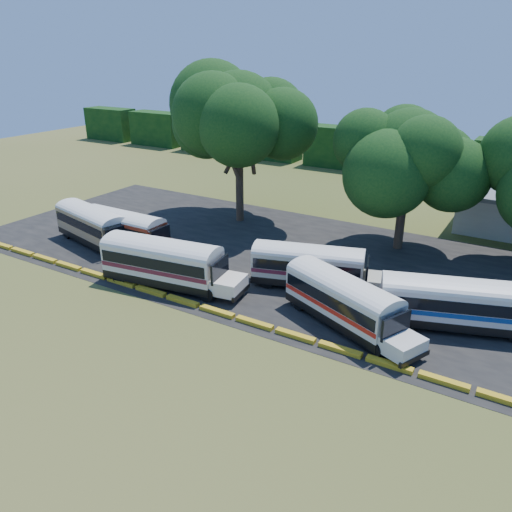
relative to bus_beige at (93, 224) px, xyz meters
The scene contains 12 objects.
ground 19.84m from the bus_beige, 17.66° to the right, with size 160.00×160.00×0.00m, color #394B19.
asphalt_strip 20.79m from the bus_beige, 16.89° to the left, with size 64.00×24.00×0.02m, color black.
curb 19.54m from the bus_beige, 14.85° to the right, with size 53.70×0.45×0.30m.
treeline_backdrop 46.04m from the bus_beige, 65.89° to the left, with size 130.00×4.00×6.00m.
bus_beige is the anchor object (origin of this frame).
bus_red 3.26m from the bus_beige, 15.17° to the left, with size 10.29×2.65×3.38m.
bus_cream_west 11.90m from the bus_beige, 16.31° to the right, with size 11.53×4.30×3.70m.
bus_cream_east 21.06m from the bus_beige, ahead, with size 10.40×5.25×3.32m.
bus_white_red 25.30m from the bus_beige, ahead, with size 10.44×6.50×3.39m.
bus_white_blue 31.32m from the bus_beige, ahead, with size 10.70×5.76×3.43m.
tree_west 17.27m from the bus_beige, 58.52° to the left, with size 11.64×11.64×14.97m.
tree_center 28.66m from the bus_beige, 28.94° to the left, with size 9.70×9.70×12.35m.
Camera 1 is at (16.25, -23.35, 16.84)m, focal length 35.00 mm.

